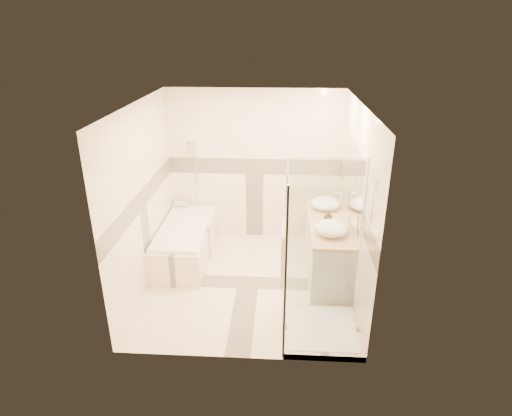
# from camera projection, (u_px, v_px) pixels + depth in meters

# --- Properties ---
(room) EXTENTS (2.82, 3.02, 2.52)m
(room) POSITION_uv_depth(u_px,v_px,m) (252.00, 200.00, 5.60)
(room) COLOR beige
(room) RESTS_ON ground
(bathtub) EXTENTS (0.75, 1.70, 0.56)m
(bathtub) POSITION_uv_depth(u_px,v_px,m) (185.00, 240.00, 6.62)
(bathtub) COLOR #F5E0C4
(bathtub) RESTS_ON ground
(vanity) EXTENTS (0.58, 1.62, 0.85)m
(vanity) POSITION_uv_depth(u_px,v_px,m) (327.00, 248.00, 6.13)
(vanity) COLOR white
(vanity) RESTS_ON ground
(shower_enclosure) EXTENTS (0.96, 0.93, 2.04)m
(shower_enclosure) POSITION_uv_depth(u_px,v_px,m) (313.00, 294.00, 4.95)
(shower_enclosure) COLOR #F5E0C4
(shower_enclosure) RESTS_ON ground
(vessel_sink_near) EXTENTS (0.44, 0.44, 0.17)m
(vessel_sink_near) POSITION_uv_depth(u_px,v_px,m) (325.00, 203.00, 6.35)
(vessel_sink_near) COLOR white
(vessel_sink_near) RESTS_ON vanity
(vessel_sink_far) EXTENTS (0.44, 0.44, 0.18)m
(vessel_sink_far) POSITION_uv_depth(u_px,v_px,m) (331.00, 228.00, 5.57)
(vessel_sink_far) COLOR white
(vessel_sink_far) RESTS_ON vanity
(faucet_near) EXTENTS (0.11, 0.03, 0.28)m
(faucet_near) POSITION_uv_depth(u_px,v_px,m) (340.00, 199.00, 6.31)
(faucet_near) COLOR silver
(faucet_near) RESTS_ON vanity
(faucet_far) EXTENTS (0.12, 0.03, 0.28)m
(faucet_far) POSITION_uv_depth(u_px,v_px,m) (348.00, 223.00, 5.53)
(faucet_far) COLOR silver
(faucet_far) RESTS_ON vanity
(amenity_bottle_a) EXTENTS (0.10, 0.10, 0.17)m
(amenity_bottle_a) POSITION_uv_depth(u_px,v_px,m) (329.00, 219.00, 5.82)
(amenity_bottle_a) COLOR black
(amenity_bottle_a) RESTS_ON vanity
(amenity_bottle_b) EXTENTS (0.16, 0.16, 0.16)m
(amenity_bottle_b) POSITION_uv_depth(u_px,v_px,m) (328.00, 217.00, 5.93)
(amenity_bottle_b) COLOR black
(amenity_bottle_b) RESTS_ON vanity
(folded_towels) EXTENTS (0.15, 0.23, 0.07)m
(folded_towels) POSITION_uv_depth(u_px,v_px,m) (324.00, 202.00, 6.55)
(folded_towels) COLOR silver
(folded_towels) RESTS_ON vanity
(rolled_towel) EXTENTS (0.20, 0.09, 0.09)m
(rolled_towel) POSITION_uv_depth(u_px,v_px,m) (181.00, 204.00, 7.18)
(rolled_towel) COLOR silver
(rolled_towel) RESTS_ON bathtub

